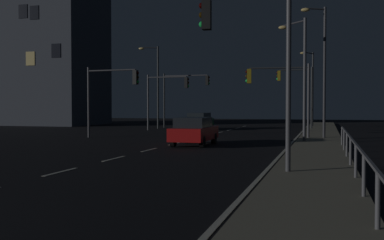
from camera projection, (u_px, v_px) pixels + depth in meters
The scene contains 18 objects.
ground_plane at pixel (153, 149), 23.42m from camera, with size 112.00×112.00×0.00m, color black.
sidewalk_right at pixel (318, 152), 21.16m from camera, with size 2.67×77.00×0.14m, color gray.
lane_markings_center at pixel (175, 144), 26.78m from camera, with size 0.14×50.00×0.01m.
lane_edge_line at pixel (290, 144), 26.40m from camera, with size 0.14×53.00×0.01m.
car at pixel (194, 131), 25.61m from camera, with size 1.90×4.43×1.57m.
car_oncoming at pixel (199, 121), 43.03m from camera, with size 1.96×4.46×1.57m.
traffic_light_near_left at pixel (297, 86), 42.77m from camera, with size 3.31×0.35×5.69m.
traffic_light_far_center at pixel (184, 89), 46.13m from camera, with size 4.90×0.39×5.51m.
traffic_light_mid_right at pixel (279, 85), 30.07m from camera, with size 4.14×0.70×4.81m.
traffic_light_near_right at pixel (111, 88), 31.41m from camera, with size 4.01×0.56×4.89m.
traffic_light_far_left at pixel (251, 45), 14.54m from camera, with size 2.92×0.49×5.77m.
traffic_light_far_right at pixel (166, 91), 41.27m from camera, with size 4.03×0.37×5.05m.
street_lamp_across_street at pixel (321, 61), 29.77m from camera, with size 1.58×0.95×8.47m.
street_lamp_far_end at pixel (155, 80), 44.64m from camera, with size 1.81×0.93×8.01m.
street_lamp_corner at pixel (300, 67), 27.20m from camera, with size 1.77×1.78×7.20m.
street_lamp_mid_block at pixel (311, 82), 46.96m from camera, with size 1.29×2.08×7.59m.
barrier_fence at pixel (356, 152), 13.17m from camera, with size 0.09×23.19×0.98m.
building_distant at pixel (37, 19), 55.02m from camera, with size 14.75×9.57×25.25m.
Camera 1 is at (8.44, -4.38, 2.19)m, focal length 43.02 mm.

